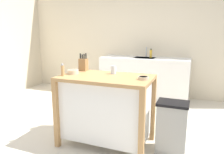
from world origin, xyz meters
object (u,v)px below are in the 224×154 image
(bowl_stoneware_deep, at_px, (73,72))
(bottle_hand_soap, at_px, (151,54))
(drinking_cup, at_px, (113,70))
(pepper_grinder, at_px, (63,70))
(bowl_ceramic_small, at_px, (143,78))
(trash_bin, at_px, (172,127))
(sink_faucet, at_px, (146,52))
(knife_block, at_px, (83,64))
(kitchen_island, at_px, (106,106))

(bowl_stoneware_deep, xyz_separation_m, bottle_hand_soap, (0.57, 2.19, 0.06))
(drinking_cup, distance_m, bottle_hand_soap, 2.00)
(pepper_grinder, bearing_deg, bowl_ceramic_small, 9.01)
(bowl_stoneware_deep, bearing_deg, trash_bin, 5.04)
(bowl_ceramic_small, xyz_separation_m, bottle_hand_soap, (-0.36, 2.19, 0.07))
(sink_faucet, height_order, bottle_hand_soap, sink_faucet)
(bowl_stoneware_deep, distance_m, pepper_grinder, 0.17)
(sink_faucet, bearing_deg, drinking_cup, -88.84)
(knife_block, height_order, trash_bin, knife_block)
(bottle_hand_soap, bearing_deg, kitchen_island, -92.93)
(knife_block, distance_m, trash_bin, 1.43)
(kitchen_island, xyz_separation_m, bowl_stoneware_deep, (-0.46, -0.03, 0.42))
(bowl_ceramic_small, distance_m, pepper_grinder, 1.00)
(bowl_ceramic_small, relative_size, bottle_hand_soap, 0.63)
(knife_block, bearing_deg, bowl_stoneware_deep, -91.11)
(knife_block, bearing_deg, bowl_ceramic_small, -15.98)
(kitchen_island, bearing_deg, bowl_ceramic_small, -2.83)
(bowl_stoneware_deep, bearing_deg, bowl_ceramic_small, 0.12)
(bowl_stoneware_deep, relative_size, bottle_hand_soap, 0.75)
(drinking_cup, height_order, sink_faucet, sink_faucet)
(kitchen_island, distance_m, bowl_ceramic_small, 0.63)
(pepper_grinder, bearing_deg, drinking_cup, 33.09)
(pepper_grinder, bearing_deg, bottle_hand_soap, 75.20)
(pepper_grinder, xyz_separation_m, trash_bin, (1.32, 0.27, -0.65))
(bowl_stoneware_deep, relative_size, trash_bin, 0.23)
(kitchen_island, relative_size, trash_bin, 1.81)
(pepper_grinder, bearing_deg, sink_faucet, 78.57)
(bottle_hand_soap, bearing_deg, bowl_ceramic_small, -80.56)
(knife_block, distance_m, sink_faucet, 2.08)
(sink_faucet, bearing_deg, trash_bin, -69.45)
(knife_block, xyz_separation_m, pepper_grinder, (-0.06, -0.42, -0.02))
(bowl_stoneware_deep, bearing_deg, sink_faucet, 79.11)
(knife_block, relative_size, bowl_ceramic_small, 2.06)
(sink_faucet, xyz_separation_m, bottle_hand_soap, (0.12, -0.11, -0.02))
(bowl_ceramic_small, xyz_separation_m, trash_bin, (0.33, 0.11, -0.60))
(kitchen_island, relative_size, bottle_hand_soap, 5.95)
(sink_faucet, distance_m, bottle_hand_soap, 0.17)
(bowl_stoneware_deep, xyz_separation_m, sink_faucet, (0.44, 2.30, 0.08))
(knife_block, xyz_separation_m, drinking_cup, (0.48, -0.07, -0.04))
(kitchen_island, xyz_separation_m, sink_faucet, (-0.01, 2.28, 0.50))
(pepper_grinder, bearing_deg, bowl_stoneware_deep, 70.79)
(bowl_ceramic_small, relative_size, bowl_stoneware_deep, 0.84)
(kitchen_island, relative_size, sink_faucet, 5.18)
(bowl_stoneware_deep, relative_size, sink_faucet, 0.65)
(drinking_cup, distance_m, sink_faucet, 2.11)
(trash_bin, distance_m, sink_faucet, 2.44)
(kitchen_island, distance_m, drinking_cup, 0.48)
(kitchen_island, relative_size, bowl_stoneware_deep, 7.98)
(trash_bin, xyz_separation_m, bottle_hand_soap, (-0.70, 2.08, 0.67))
(bowl_ceramic_small, bearing_deg, bowl_stoneware_deep, -179.88)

